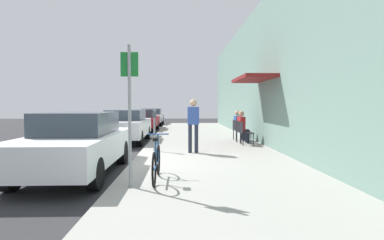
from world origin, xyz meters
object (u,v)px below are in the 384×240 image
bicycle_0 (156,163)px  seated_patron_2 (239,124)px  parked_car_3 (152,116)px  street_sign (130,105)px  parked_car_2 (143,120)px  parked_car_0 (77,143)px  cafe_chair_1 (241,130)px  cafe_chair_0 (245,132)px  cafe_chair_2 (237,129)px  parked_car_1 (126,125)px  pedestrian_standing (193,121)px  parking_meter (154,128)px  seated_patron_1 (243,125)px

bicycle_0 → seated_patron_2: 7.68m
parked_car_3 → street_sign: size_ratio=1.69×
bicycle_0 → seated_patron_2: size_ratio=1.33×
parked_car_2 → bicycle_0: parked_car_2 is taller
parked_car_0 → bicycle_0: size_ratio=2.57×
street_sign → cafe_chair_1: size_ratio=2.99×
cafe_chair_0 → cafe_chair_2: size_ratio=1.00×
street_sign → seated_patron_2: size_ratio=2.02×
parked_car_0 → parked_car_1: (0.00, 6.34, -0.01)m
bicycle_0 → pedestrian_standing: bearing=76.3°
street_sign → seated_patron_2: street_sign is taller
parked_car_1 → cafe_chair_0: (4.86, -2.04, -0.12)m
parked_car_2 → bicycle_0: (1.94, -13.67, -0.23)m
pedestrian_standing → cafe_chair_2: bearing=59.4°
parking_meter → seated_patron_1: bearing=32.3°
parked_car_0 → parked_car_2: 12.53m
parked_car_0 → cafe_chair_1: (4.86, 5.05, -0.13)m
bicycle_0 → cafe_chair_2: bearing=67.5°
parking_meter → seated_patron_2: bearing=41.6°
cafe_chair_0 → seated_patron_1: size_ratio=0.67×
parked_car_3 → cafe_chair_1: parked_car_3 is taller
parked_car_1 → street_sign: (1.50, -7.96, 0.90)m
parked_car_0 → cafe_chair_1: 7.01m
street_sign → pedestrian_standing: 4.32m
cafe_chair_1 → parked_car_1: bearing=165.1°
parked_car_1 → cafe_chair_1: bearing=-14.9°
cafe_chair_1 → seated_patron_2: 0.90m
parking_meter → cafe_chair_0: bearing=22.5°
parking_meter → cafe_chair_2: bearing=42.0°
street_sign → pedestrian_standing: bearing=72.0°
cafe_chair_1 → seated_patron_1: seated_patron_1 is taller
parking_meter → cafe_chair_1: size_ratio=1.52×
street_sign → parked_car_0: bearing=132.9°
bicycle_0 → cafe_chair_0: bearing=61.8°
parked_car_2 → pedestrian_standing: size_ratio=2.59×
cafe_chair_0 → seated_patron_2: 1.63m
parked_car_3 → bicycle_0: size_ratio=2.57×
parked_car_2 → cafe_chair_0: size_ratio=5.06×
street_sign → cafe_chair_2: (3.36, 7.53, -1.02)m
cafe_chair_1 → seated_patron_1: size_ratio=0.67×
cafe_chair_0 → seated_patron_1: seated_patron_1 is taller
pedestrian_standing → street_sign: bearing=-108.0°
parking_meter → seated_patron_2: parking_meter is taller
pedestrian_standing → seated_patron_1: bearing=51.0°
parked_car_1 → seated_patron_1: size_ratio=3.41×
parked_car_0 → parked_car_3: (0.00, 18.50, -0.04)m
cafe_chair_2 → parked_car_2: bearing=126.3°
parked_car_1 → seated_patron_2: parked_car_1 is taller
parked_car_0 → pedestrian_standing: size_ratio=2.59×
parked_car_0 → street_sign: size_ratio=1.69×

